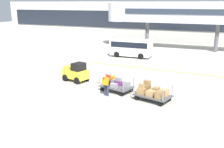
# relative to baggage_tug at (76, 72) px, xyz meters

# --- Properties ---
(ground_plane) EXTENTS (120.00, 120.00, 0.00)m
(ground_plane) POSITION_rel_baggage_tug_xyz_m (2.00, -1.33, -0.75)
(ground_plane) COLOR #B2ADA0
(apron_lead_line) EXTENTS (15.35, 0.87, 0.01)m
(apron_lead_line) POSITION_rel_baggage_tug_xyz_m (4.91, 6.40, -0.75)
(apron_lead_line) COLOR yellow
(apron_lead_line) RESTS_ON ground_plane
(terminal_building) EXTENTS (61.59, 2.51, 6.45)m
(terminal_building) POSITION_rel_baggage_tug_xyz_m (2.00, 24.64, 2.48)
(terminal_building) COLOR silver
(terminal_building) RESTS_ON ground_plane
(jet_bridge) EXTENTS (19.01, 3.00, 6.22)m
(jet_bridge) POSITION_rel_baggage_tug_xyz_m (3.57, 18.66, 4.13)
(jet_bridge) COLOR silver
(jet_bridge) RESTS_ON ground_plane
(baggage_tug) EXTENTS (2.31, 1.68, 1.58)m
(baggage_tug) POSITION_rel_baggage_tug_xyz_m (0.00, 0.00, 0.00)
(baggage_tug) COLOR gold
(baggage_tug) RESTS_ON ground_plane
(baggage_cart_lead) EXTENTS (3.09, 1.94, 1.18)m
(baggage_cart_lead) POSITION_rel_baggage_tug_xyz_m (3.89, -0.99, -0.22)
(baggage_cart_lead) COLOR #4C4C4F
(baggage_cart_lead) RESTS_ON ground_plane
(baggage_cart_middle) EXTENTS (3.09, 1.94, 1.20)m
(baggage_cart_middle) POSITION_rel_baggage_tug_xyz_m (6.90, -1.81, -0.20)
(baggage_cart_middle) COLOR #4C4C4F
(baggage_cart_middle) RESTS_ON ground_plane
(baggage_handler) EXTENTS (0.49, 0.50, 1.56)m
(baggage_handler) POSITION_rel_baggage_tug_xyz_m (3.72, -2.25, 0.11)
(baggage_handler) COLOR #2D334C
(baggage_handler) RESTS_ON ground_plane
(shuttle_van) EXTENTS (4.81, 1.99, 2.10)m
(shuttle_van) POSITION_rel_baggage_tug_xyz_m (0.83, 11.31, 0.48)
(shuttle_van) COLOR white
(shuttle_van) RESTS_ON ground_plane
(safety_cone_near) EXTENTS (0.36, 0.36, 0.55)m
(safety_cone_near) POSITION_rel_baggage_tug_xyz_m (-0.99, 2.25, -0.48)
(safety_cone_near) COLOR orange
(safety_cone_near) RESTS_ON ground_plane
(safety_cone_far) EXTENTS (0.36, 0.36, 0.55)m
(safety_cone_far) POSITION_rel_baggage_tug_xyz_m (-2.39, 4.14, -0.48)
(safety_cone_far) COLOR orange
(safety_cone_far) RESTS_ON ground_plane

